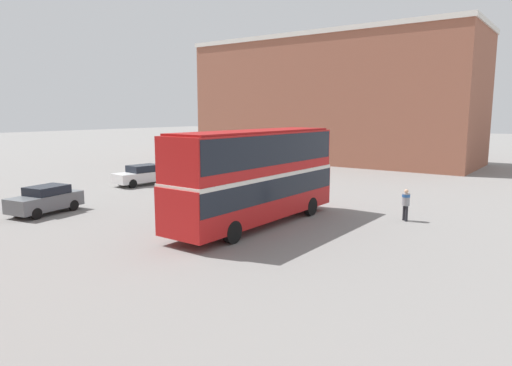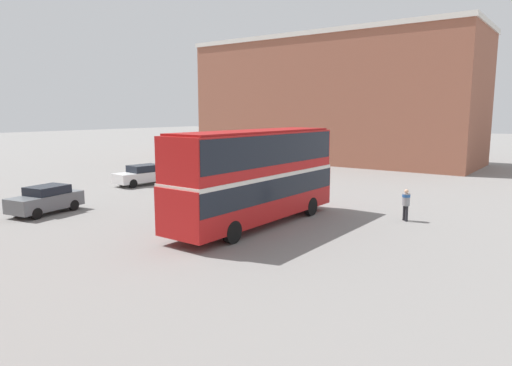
% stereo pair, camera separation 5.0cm
% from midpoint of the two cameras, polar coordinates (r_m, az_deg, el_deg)
% --- Properties ---
extents(ground_plane, '(240.00, 240.00, 0.00)m').
position_cam_midpoint_polar(ground_plane, '(24.19, -0.64, -4.78)').
color(ground_plane, gray).
extents(building_row_right, '(11.89, 32.69, 14.29)m').
position_cam_midpoint_polar(building_row_right, '(55.39, 9.60, 10.21)').
color(building_row_right, '#935642').
rests_on(building_row_right, ground_plane).
extents(double_decker_bus, '(11.07, 2.73, 4.81)m').
position_cam_midpoint_polar(double_decker_bus, '(22.91, 0.06, 1.45)').
color(double_decker_bus, red).
rests_on(double_decker_bus, ground_plane).
extents(pedestrian_foreground, '(0.59, 0.59, 1.70)m').
position_cam_midpoint_polar(pedestrian_foreground, '(25.31, 18.29, -2.22)').
color(pedestrian_foreground, '#232328').
rests_on(pedestrian_foreground, ground_plane).
extents(parked_car_kerb_near, '(4.63, 2.45, 1.62)m').
position_cam_midpoint_polar(parked_car_kerb_near, '(40.42, -3.05, 1.88)').
color(parked_car_kerb_near, silver).
rests_on(parked_car_kerb_near, ground_plane).
extents(parked_car_kerb_far, '(4.61, 2.31, 1.58)m').
position_cam_midpoint_polar(parked_car_kerb_far, '(37.19, -13.94, 1.01)').
color(parked_car_kerb_far, silver).
rests_on(parked_car_kerb_far, ground_plane).
extents(parked_car_side_street, '(4.28, 2.39, 1.57)m').
position_cam_midpoint_polar(parked_car_side_street, '(28.49, -24.72, -1.89)').
color(parked_car_side_street, slate).
rests_on(parked_car_side_street, ground_plane).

